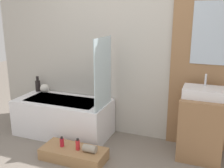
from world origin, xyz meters
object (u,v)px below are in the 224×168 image
at_px(bathtub, 63,117).
at_px(bottle_soap_secondary, 78,145).
at_px(bottle_soap_primary, 62,142).
at_px(vase_tall_dark, 38,85).
at_px(vase_round_light, 45,88).
at_px(wooden_step_bench, 74,154).
at_px(sink, 204,93).

relative_size(bathtub, bottle_soap_secondary, 9.45).
height_order(bathtub, bottle_soap_primary, bathtub).
distance_m(bottle_soap_primary, bottle_soap_secondary, 0.22).
distance_m(bathtub, bottle_soap_primary, 0.65).
bearing_deg(bottle_soap_primary, vase_tall_dark, 138.40).
xyz_separation_m(vase_tall_dark, bottle_soap_secondary, (1.12, -0.80, -0.41)).
bearing_deg(bottle_soap_primary, vase_round_light, 134.52).
relative_size(wooden_step_bench, bottle_soap_secondary, 5.53).
bearing_deg(vase_tall_dark, sink, -4.03).
bearing_deg(bottle_soap_secondary, bathtub, 133.37).
height_order(vase_round_light, bottle_soap_primary, vase_round_light).
bearing_deg(vase_round_light, bottle_soap_primary, -45.48).
distance_m(sink, vase_round_light, 2.33).
height_order(vase_tall_dark, vase_round_light, vase_tall_dark).
relative_size(wooden_step_bench, bottle_soap_primary, 6.27).
height_order(wooden_step_bench, vase_tall_dark, vase_tall_dark).
xyz_separation_m(wooden_step_bench, vase_round_light, (-0.91, 0.77, 0.52)).
relative_size(vase_tall_dark, vase_round_light, 1.73).
bearing_deg(sink, vase_tall_dark, 175.97).
relative_size(bathtub, wooden_step_bench, 1.71).
distance_m(bathtub, vase_round_light, 0.59).
relative_size(bathtub, vase_round_light, 9.71).
xyz_separation_m(sink, vase_tall_dark, (-2.46, 0.17, -0.20)).
relative_size(wooden_step_bench, sink, 1.66).
distance_m(wooden_step_bench, bottle_soap_secondary, 0.15).
height_order(sink, vase_tall_dark, sink).
xyz_separation_m(sink, vase_round_light, (-2.31, 0.14, -0.23)).
bearing_deg(bottle_soap_secondary, vase_tall_dark, 144.41).
xyz_separation_m(wooden_step_bench, bottle_soap_primary, (-0.16, 0.00, 0.13)).
bearing_deg(bathtub, bottle_soap_secondary, -46.63).
distance_m(wooden_step_bench, vase_tall_dark, 1.43).
distance_m(wooden_step_bench, sink, 1.71).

